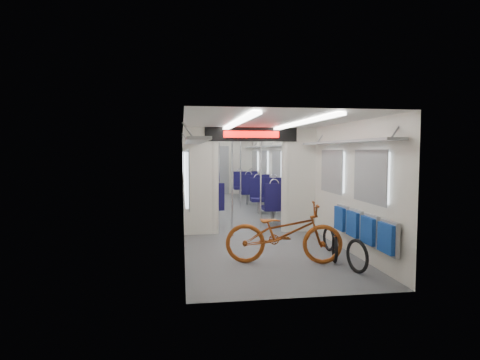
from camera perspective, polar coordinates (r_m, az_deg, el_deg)
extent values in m
plane|color=#515456|center=(10.87, -0.32, -5.36)|extent=(12.00, 12.00, 0.00)
cube|color=silver|center=(10.64, -8.08, 0.63)|extent=(0.02, 12.00, 2.30)
cube|color=silver|center=(11.04, 7.15, 0.76)|extent=(0.02, 12.00, 2.30)
cube|color=silver|center=(16.70, -3.18, 1.91)|extent=(2.90, 0.02, 2.30)
cube|color=silver|center=(4.89, 9.45, -3.44)|extent=(2.90, 0.02, 2.30)
cube|color=silver|center=(10.74, -0.33, 6.84)|extent=(2.90, 12.00, 0.02)
cube|color=white|center=(10.67, -3.27, 6.69)|extent=(0.12, 11.40, 0.04)
cube|color=white|center=(10.82, 2.58, 6.66)|extent=(0.12, 11.40, 0.04)
cube|color=silver|center=(8.66, -5.87, -1.13)|extent=(0.65, 0.18, 2.00)
cube|color=silver|center=(9.04, 8.53, -0.94)|extent=(0.65, 0.18, 2.00)
cube|color=silver|center=(8.76, 1.49, 6.48)|extent=(2.90, 0.18, 0.30)
cylinder|color=silver|center=(8.68, -3.73, -1.11)|extent=(0.20, 0.20, 2.00)
cylinder|color=silver|center=(8.95, 6.53, -0.97)|extent=(0.20, 0.20, 2.00)
cube|color=black|center=(8.65, 1.62, 6.51)|extent=(2.00, 0.03, 0.30)
cube|color=#FF0C07|center=(8.62, 1.65, 6.51)|extent=(1.20, 0.02, 0.14)
cube|color=silver|center=(5.83, -7.64, 0.26)|extent=(0.04, 1.00, 0.75)
cube|color=silver|center=(6.52, 18.20, 0.49)|extent=(0.04, 1.00, 0.75)
cube|color=silver|center=(7.43, -7.78, 1.08)|extent=(0.04, 1.00, 0.75)
cube|color=silver|center=(7.98, 13.08, 1.22)|extent=(0.04, 1.00, 0.75)
cube|color=silver|center=(10.13, -7.92, 1.87)|extent=(0.04, 1.00, 0.75)
cube|color=silver|center=(10.54, 7.73, 1.96)|extent=(0.04, 1.00, 0.75)
cube|color=silver|center=(12.03, -7.98, 2.22)|extent=(0.04, 1.00, 0.75)
cube|color=silver|center=(12.37, 5.30, 2.29)|extent=(0.04, 1.00, 0.75)
cube|color=silver|center=(13.93, -8.02, 2.47)|extent=(0.04, 1.00, 0.75)
cube|color=silver|center=(14.23, 3.51, 2.54)|extent=(0.04, 1.00, 0.75)
cube|color=silver|center=(15.73, -8.05, 2.65)|extent=(0.04, 1.00, 0.75)
cube|color=silver|center=(15.99, 2.19, 2.72)|extent=(0.04, 1.00, 0.75)
cube|color=gray|center=(6.63, -6.46, 5.48)|extent=(0.30, 3.60, 0.04)
cube|color=gray|center=(7.17, 14.36, 5.28)|extent=(0.30, 3.60, 0.04)
cube|color=gray|center=(12.62, -7.33, 4.81)|extent=(0.30, 7.60, 0.04)
cube|color=gray|center=(12.92, 4.04, 4.82)|extent=(0.30, 7.60, 0.04)
cube|color=gray|center=(16.65, -3.16, 1.39)|extent=(0.90, 0.05, 2.00)
imported|color=#9A4616|center=(6.48, 6.24, -7.49)|extent=(1.95, 0.98, 0.98)
cube|color=gray|center=(6.01, 20.55, -7.74)|extent=(0.06, 0.43, 0.49)
cube|color=navy|center=(5.99, 20.05, -7.78)|extent=(0.06, 0.39, 0.41)
cube|color=gray|center=(6.49, 18.20, -6.82)|extent=(0.06, 0.43, 0.49)
cube|color=navy|center=(6.47, 17.72, -6.86)|extent=(0.06, 0.39, 0.41)
cube|color=gray|center=(6.98, 16.18, -6.02)|extent=(0.06, 0.43, 0.49)
cube|color=navy|center=(6.95, 15.73, -6.05)|extent=(0.06, 0.39, 0.41)
cube|color=gray|center=(7.48, 14.43, -5.32)|extent=(0.06, 0.43, 0.49)
cube|color=navy|center=(7.45, 14.00, -5.34)|extent=(0.06, 0.39, 0.41)
torus|color=black|center=(6.23, 16.32, -10.57)|extent=(0.16, 0.50, 0.51)
torus|color=black|center=(6.70, 13.33, -9.71)|extent=(0.16, 0.45, 0.45)
torus|color=black|center=(7.44, 12.52, -8.35)|extent=(0.08, 0.44, 0.44)
cube|color=#110D3A|center=(9.93, -3.68, -3.94)|extent=(0.46, 0.43, 0.10)
cylinder|color=gray|center=(9.96, -3.67, -5.22)|extent=(0.10, 0.10, 0.35)
cube|color=#110D3A|center=(9.71, -3.60, -2.13)|extent=(0.46, 0.08, 0.57)
torus|color=silver|center=(9.69, -3.61, -0.47)|extent=(0.23, 0.03, 0.23)
cube|color=#110D3A|center=(11.66, -4.37, -2.74)|extent=(0.46, 0.43, 0.10)
cylinder|color=gray|center=(11.69, -4.36, -3.84)|extent=(0.10, 0.10, 0.35)
cube|color=#110D3A|center=(11.80, -4.44, -1.03)|extent=(0.46, 0.08, 0.57)
torus|color=silver|center=(11.78, -4.44, 0.34)|extent=(0.23, 0.03, 0.23)
cube|color=#110D3A|center=(9.90, -6.40, -3.98)|extent=(0.46, 0.43, 0.10)
cylinder|color=gray|center=(9.94, -6.39, -5.26)|extent=(0.10, 0.10, 0.35)
cube|color=#110D3A|center=(9.69, -6.38, -2.17)|extent=(0.46, 0.08, 0.57)
torus|color=silver|center=(9.66, -6.39, -0.50)|extent=(0.23, 0.03, 0.23)
cube|color=#110D3A|center=(11.64, -6.68, -2.77)|extent=(0.46, 0.43, 0.10)
cylinder|color=gray|center=(11.67, -6.67, -3.87)|extent=(0.10, 0.10, 0.35)
cube|color=#110D3A|center=(11.78, -6.72, -1.06)|extent=(0.46, 0.08, 0.57)
torus|color=silver|center=(11.75, -6.73, 0.32)|extent=(0.23, 0.03, 0.23)
cube|color=#110D3A|center=(9.84, 4.64, -4.01)|extent=(0.46, 0.43, 0.10)
cylinder|color=gray|center=(9.87, 4.63, -5.31)|extent=(0.10, 0.10, 0.35)
cube|color=#110D3A|center=(9.63, 4.89, -2.20)|extent=(0.46, 0.08, 0.56)
torus|color=silver|center=(9.60, 4.90, -0.52)|extent=(0.23, 0.03, 0.23)
cube|color=#110D3A|center=(11.53, 2.70, -2.81)|extent=(0.46, 0.43, 0.10)
cylinder|color=gray|center=(11.56, 2.70, -3.92)|extent=(0.10, 0.10, 0.35)
cube|color=#110D3A|center=(11.67, 2.54, -1.09)|extent=(0.46, 0.08, 0.56)
torus|color=silver|center=(11.65, 2.55, 0.30)|extent=(0.23, 0.03, 0.23)
cube|color=#110D3A|center=(9.95, 7.29, -3.94)|extent=(0.46, 0.43, 0.10)
cylinder|color=gray|center=(9.99, 7.27, -5.22)|extent=(0.10, 0.10, 0.35)
cube|color=#110D3A|center=(9.75, 7.58, -2.15)|extent=(0.46, 0.08, 0.56)
torus|color=silver|center=(9.72, 7.59, -0.49)|extent=(0.23, 0.03, 0.23)
cube|color=#110D3A|center=(11.63, 4.98, -2.76)|extent=(0.46, 0.43, 0.10)
cylinder|color=gray|center=(11.66, 4.97, -3.86)|extent=(0.10, 0.10, 0.35)
cube|color=#110D3A|center=(11.76, 4.79, -1.05)|extent=(0.46, 0.08, 0.56)
torus|color=silver|center=(11.74, 4.80, 0.32)|extent=(0.23, 0.03, 0.23)
cube|color=#110D3A|center=(13.60, -4.93, -1.77)|extent=(0.47, 0.44, 0.10)
cylinder|color=gray|center=(13.62, -4.93, -2.71)|extent=(0.10, 0.10, 0.35)
cube|color=#110D3A|center=(13.39, -4.90, -0.40)|extent=(0.47, 0.08, 0.58)
torus|color=silver|center=(13.37, -4.90, 0.83)|extent=(0.24, 0.03, 0.24)
cube|color=#110D3A|center=(15.37, -5.32, -1.09)|extent=(0.47, 0.44, 0.10)
cylinder|color=gray|center=(15.39, -5.32, -1.93)|extent=(0.10, 0.10, 0.35)
cube|color=#110D3A|center=(15.52, -5.36, 0.21)|extent=(0.47, 0.08, 0.58)
torus|color=silver|center=(15.50, -5.37, 1.27)|extent=(0.24, 0.03, 0.24)
cube|color=#110D3A|center=(13.58, -6.91, -1.79)|extent=(0.47, 0.44, 0.10)
cylinder|color=gray|center=(13.60, -6.91, -2.73)|extent=(0.10, 0.10, 0.35)
cube|color=#110D3A|center=(13.37, -6.91, -0.42)|extent=(0.47, 0.08, 0.58)
torus|color=silver|center=(13.35, -6.92, 0.81)|extent=(0.24, 0.03, 0.24)
cube|color=#110D3A|center=(15.35, -7.07, -1.11)|extent=(0.47, 0.44, 0.10)
cylinder|color=gray|center=(15.37, -7.07, -1.95)|extent=(0.10, 0.10, 0.35)
cube|color=#110D3A|center=(15.50, -7.10, 0.19)|extent=(0.47, 0.08, 0.58)
torus|color=silver|center=(15.49, -7.11, 1.26)|extent=(0.24, 0.03, 0.24)
cube|color=#110D3A|center=(13.46, 1.10, -1.81)|extent=(0.46, 0.43, 0.10)
cylinder|color=gray|center=(13.49, 1.10, -2.76)|extent=(0.10, 0.10, 0.35)
cube|color=#110D3A|center=(13.26, 1.23, -0.45)|extent=(0.46, 0.08, 0.57)
torus|color=silver|center=(13.24, 1.23, 0.77)|extent=(0.23, 0.03, 0.23)
cube|color=#110D3A|center=(15.19, 0.02, -1.13)|extent=(0.46, 0.43, 0.10)
cylinder|color=gray|center=(15.21, 0.02, -1.98)|extent=(0.10, 0.10, 0.35)
cube|color=#110D3A|center=(15.33, -0.07, 0.17)|extent=(0.46, 0.08, 0.57)
torus|color=silver|center=(15.32, -0.07, 1.23)|extent=(0.23, 0.03, 0.23)
cube|color=#110D3A|center=(13.54, 3.07, -1.78)|extent=(0.46, 0.43, 0.10)
cylinder|color=gray|center=(13.57, 3.06, -2.72)|extent=(0.10, 0.10, 0.35)
cube|color=#110D3A|center=(13.34, 3.22, -0.43)|extent=(0.46, 0.08, 0.57)
torus|color=silver|center=(13.32, 3.22, 0.79)|extent=(0.23, 0.03, 0.23)
cube|color=#110D3A|center=(15.26, 1.77, -1.11)|extent=(0.46, 0.43, 0.10)
cylinder|color=gray|center=(15.28, 1.77, -1.95)|extent=(0.10, 0.10, 0.35)
cube|color=#110D3A|center=(15.41, 1.66, 0.18)|extent=(0.46, 0.08, 0.57)
torus|color=silver|center=(15.39, 1.66, 1.24)|extent=(0.23, 0.03, 0.23)
cylinder|color=silver|center=(9.07, -1.12, 0.07)|extent=(0.04, 0.04, 2.30)
cylinder|color=silver|center=(9.28, 2.96, 0.16)|extent=(0.04, 0.04, 2.30)
cylinder|color=silver|center=(12.27, -2.97, 1.12)|extent=(0.04, 0.04, 2.30)
cylinder|color=silver|center=(12.47, 0.07, 1.18)|extent=(0.04, 0.04, 2.30)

